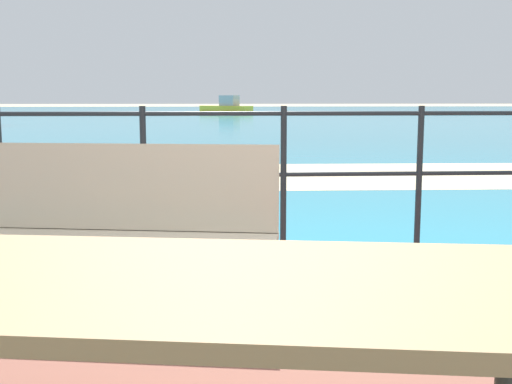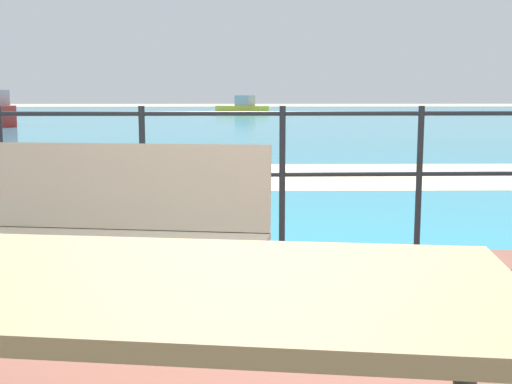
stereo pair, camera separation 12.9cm
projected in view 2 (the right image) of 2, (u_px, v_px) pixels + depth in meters
The scene contains 7 objects.
sea_water at pixel (238, 116), 41.74m from camera, with size 90.00×90.00×0.01m, color teal.
beach_strip at pixel (256, 176), 9.82m from camera, with size 54.00×3.31×0.01m, color beige.
picnic_table at pixel (132, 347), 1.45m from camera, with size 1.93×1.79×0.74m.
park_bench at pixel (108, 215), 3.32m from camera, with size 1.72×0.68×0.90m.
railing_fence at pixel (282, 165), 4.54m from camera, with size 5.94×0.04×1.08m.
boat_near at pixel (1, 114), 27.12m from camera, with size 2.14×3.80×1.50m.
boat_mid at pixel (242, 107), 52.37m from camera, with size 4.51×4.15×1.36m.
Camera 2 is at (-0.35, -2.03, 1.19)m, focal length 44.99 mm.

